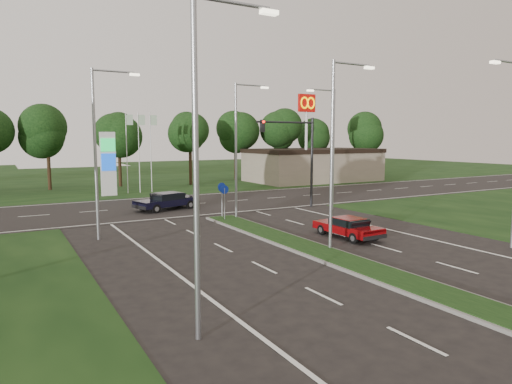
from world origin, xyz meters
TOP-DOWN VIEW (x-y plane):
  - ground at (0.00, 0.00)m, footprint 160.00×160.00m
  - verge_far at (0.00, 55.00)m, footprint 160.00×50.00m
  - cross_road at (0.00, 24.00)m, footprint 160.00×12.00m
  - median_kerb at (0.00, 4.00)m, footprint 2.00×26.00m
  - commercial_building at (22.00, 36.00)m, footprint 16.00×9.00m
  - streetlight_median_near at (1.00, 6.00)m, footprint 2.53×0.22m
  - streetlight_median_far at (1.00, 16.00)m, footprint 2.53×0.22m
  - streetlight_left_near at (-8.30, 0.00)m, footprint 2.53×0.22m
  - streetlight_left_far at (-8.30, 14.00)m, footprint 2.53×0.22m
  - streetlight_right_far at (8.80, 16.00)m, footprint 2.53×0.22m
  - traffic_signal at (7.19, 18.00)m, footprint 5.10×0.42m
  - median_signs at (0.00, 16.40)m, footprint 1.16×1.76m
  - gas_pylon at (-3.79, 33.05)m, footprint 5.80×1.26m
  - mcdonalds_sign at (18.00, 31.97)m, footprint 2.20×0.47m
  - treeline_far at (0.10, 39.93)m, footprint 6.00×6.00m
  - red_sedan at (3.47, 7.81)m, footprint 1.76×4.08m
  - navy_sedan at (-1.99, 22.11)m, footprint 5.09×3.15m

SIDE VIEW (x-z plane):
  - ground at x=0.00m, z-range 0.00..0.00m
  - verge_far at x=0.00m, z-range -0.01..0.01m
  - cross_road at x=0.00m, z-range -0.01..0.01m
  - median_kerb at x=0.00m, z-range 0.00..0.12m
  - red_sedan at x=3.47m, z-range 0.04..1.15m
  - navy_sedan at x=-1.99m, z-range 0.05..1.35m
  - median_signs at x=0.00m, z-range 0.52..2.90m
  - commercial_building at x=22.00m, z-range 0.00..4.00m
  - gas_pylon at x=-3.79m, z-range -0.80..7.20m
  - traffic_signal at x=7.19m, z-range 1.15..8.15m
  - streetlight_median_near at x=1.00m, z-range 0.58..9.58m
  - streetlight_median_far at x=1.00m, z-range 0.58..9.58m
  - streetlight_left_near at x=-8.30m, z-range 0.58..9.58m
  - streetlight_left_far at x=-8.30m, z-range 0.58..9.58m
  - streetlight_right_far at x=8.80m, z-range 0.58..9.58m
  - treeline_far at x=0.10m, z-range 1.88..11.78m
  - mcdonalds_sign at x=18.00m, z-range 2.79..13.19m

